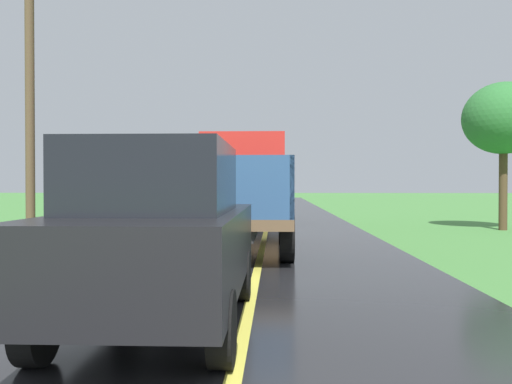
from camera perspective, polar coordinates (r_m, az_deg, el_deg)
The scene contains 5 objects.
banana_truck_near at distance 12.59m, azimuth -1.66°, elevation 0.34°, with size 2.38×5.82×2.80m.
banana_truck_far at distance 22.05m, azimuth 0.16°, elevation 0.48°, with size 2.38×5.81×2.80m.
utility_pole_roadside at distance 12.81m, azimuth -23.30°, elevation 8.95°, with size 2.02×0.20×6.25m.
roadside_tree_near_left at distance 20.28m, azimuth 25.24°, elevation 7.17°, with size 2.76×2.76×5.13m.
following_car at distance 5.62m, azimuth -10.27°, elevation -4.37°, with size 1.74×4.10×1.92m.
Camera 1 is at (0.33, -1.68, 1.57)m, focal length 36.91 mm.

